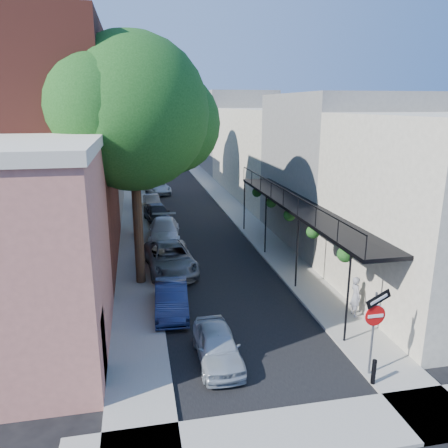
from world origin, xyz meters
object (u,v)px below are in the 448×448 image
bollard (374,372)px  pedestrian (356,296)px  sign_post (375,319)px  parked_car_f (152,202)px  parked_car_g (157,187)px  parked_car_a (217,345)px  parked_car_d (164,231)px  parked_car_e (157,213)px  parked_car_b (171,299)px  oak_mid (139,126)px  parked_car_c (170,258)px  oak_far (138,106)px  oak_near (142,116)px

bollard → pedestrian: bearing=69.4°
sign_post → parked_car_f: size_ratio=0.88×
bollard → parked_car_g: bearing=98.6°
parked_car_a → parked_car_d: 13.94m
sign_post → parked_car_d: 16.70m
bollard → parked_car_a: parked_car_a is taller
bollard → parked_car_e: (-5.39, 20.89, 0.17)m
parked_car_b → sign_post: bearing=-41.3°
oak_mid → parked_car_g: oak_mid is taller
parked_car_b → parked_car_c: size_ratio=0.74×
sign_post → oak_mid: oak_mid is taller
pedestrian → oak_mid: bearing=32.4°
sign_post → parked_car_e: (-5.55, 20.41, -1.34)m
parked_car_b → parked_car_e: parked_car_e is taller
parked_car_b → pedestrian: bearing=-11.5°
sign_post → pedestrian: 4.19m
oak_mid → parked_car_e: bearing=72.0°
parked_car_c → sign_post: bearing=-67.1°
oak_far → parked_car_a: (1.95, -24.46, -7.67)m
sign_post → parked_car_d: sign_post is taller
pedestrian → parked_car_f: bearing=20.4°
oak_far → parked_car_c: size_ratio=2.35×
bollard → parked_car_c: (-5.26, 10.91, 0.18)m
sign_post → oak_near: oak_near is taller
bollard → parked_car_b: size_ratio=0.21×
oak_far → parked_car_f: bearing=-58.5°
oak_near → parked_car_e: bearing=85.0°
oak_mid → parked_car_b: (0.82, -11.52, -6.44)m
parked_car_f → parked_car_d: bearing=-92.2°
parked_car_d → parked_car_f: bearing=96.4°
bollard → oak_near: (-6.37, 9.76, 7.36)m
parked_car_c → parked_car_g: size_ratio=1.11×
parked_car_b → bollard: bearing=-44.3°
parked_car_e → parked_car_b: bearing=-98.6°
parked_car_c → parked_car_f: parked_car_c is taller
parked_car_e → parked_car_g: size_ratio=0.89×
oak_mid → parked_car_f: bearing=84.0°
oak_near → parked_car_e: 13.28m
bollard → parked_car_d: size_ratio=0.17×
parked_car_a → parked_car_b: size_ratio=0.92×
oak_near → parked_car_c: bearing=46.2°
bollard → oak_mid: 19.96m
oak_mid → parked_car_a: 16.84m
parked_car_b → parked_car_f: bearing=93.6°
oak_near → parked_car_g: (1.56, 22.07, -7.25)m
parked_car_c → parked_car_a: bearing=-88.8°
parked_car_b → parked_car_f: 19.33m
oak_near → parked_car_b: size_ratio=3.05×
oak_near → parked_car_c: oak_near is taller
oak_mid → parked_car_g: size_ratio=2.24×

